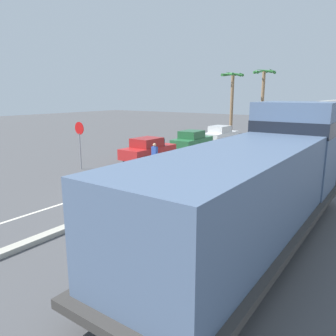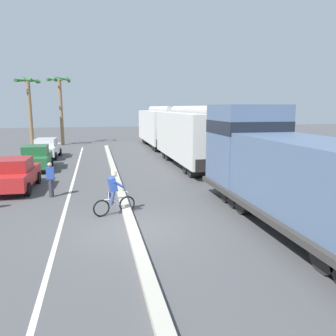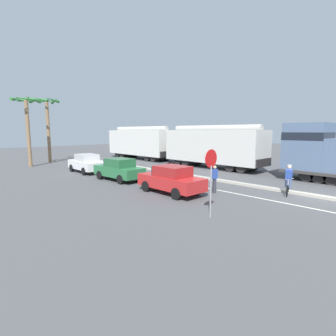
% 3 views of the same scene
% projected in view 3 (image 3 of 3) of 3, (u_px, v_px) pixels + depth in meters
% --- Properties ---
extents(ground_plane, '(120.00, 120.00, 0.00)m').
position_uv_depth(ground_plane, '(322.00, 198.00, 14.16)').
color(ground_plane, '#4C4C4F').
extents(median_curb, '(0.36, 36.00, 0.16)m').
position_uv_depth(median_curb, '(228.00, 182.00, 18.43)').
color(median_curb, '#B2AD9E').
rests_on(median_curb, ground).
extents(lane_stripe, '(0.14, 36.00, 0.01)m').
position_uv_depth(lane_stripe, '(206.00, 188.00, 16.80)').
color(lane_stripe, silver).
rests_on(lane_stripe, ground).
extents(hopper_car_lead, '(2.90, 10.60, 4.18)m').
position_uv_depth(hopper_car_lead, '(213.00, 147.00, 25.70)').
color(hopper_car_lead, beige).
rests_on(hopper_car_lead, ground).
extents(hopper_car_middle, '(2.90, 10.60, 4.18)m').
position_uv_depth(hopper_car_middle, '(140.00, 143.00, 33.98)').
color(hopper_car_middle, silver).
rests_on(hopper_car_middle, ground).
extents(parked_car_red, '(1.90, 4.23, 1.62)m').
position_uv_depth(parked_car_red, '(171.00, 179.00, 15.26)').
color(parked_car_red, red).
rests_on(parked_car_red, ground).
extents(parked_car_green, '(1.96, 4.26, 1.62)m').
position_uv_depth(parked_car_green, '(119.00, 169.00, 19.32)').
color(parked_car_green, '#286B3D').
rests_on(parked_car_green, ground).
extents(parked_car_white, '(1.97, 4.27, 1.62)m').
position_uv_depth(parked_car_white, '(87.00, 163.00, 22.95)').
color(parked_car_white, silver).
rests_on(parked_car_white, ground).
extents(cyclist, '(1.65, 0.66, 1.71)m').
position_uv_depth(cyclist, '(288.00, 181.00, 14.89)').
color(cyclist, black).
rests_on(cyclist, ground).
extents(stop_sign, '(0.76, 0.08, 2.88)m').
position_uv_depth(stop_sign, '(211.00, 170.00, 10.80)').
color(stop_sign, gray).
rests_on(stop_sign, ground).
extents(palm_tree_near, '(2.61, 2.74, 7.39)m').
position_uv_depth(palm_tree_near, '(47.00, 116.00, 29.56)').
color(palm_tree_near, '#846647').
rests_on(palm_tree_near, ground).
extents(palm_tree_far, '(2.67, 2.75, 7.03)m').
position_uv_depth(palm_tree_far, '(27.00, 115.00, 26.05)').
color(palm_tree_far, '#846647').
rests_on(palm_tree_far, ground).
extents(pedestrian_by_cars, '(0.34, 0.22, 1.62)m').
position_uv_depth(pedestrian_by_cars, '(215.00, 179.00, 15.32)').
color(pedestrian_by_cars, '#33333D').
rests_on(pedestrian_by_cars, ground).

